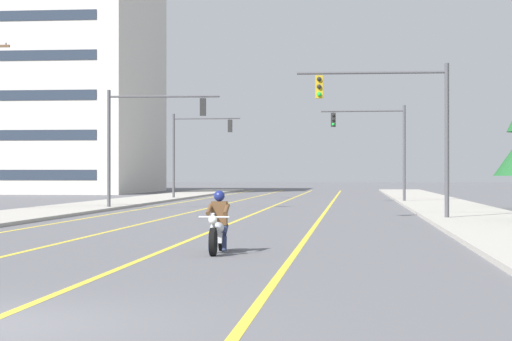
{
  "coord_description": "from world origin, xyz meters",
  "views": [
    {
      "loc": [
        4.61,
        -11.26,
        1.85
      ],
      "look_at": [
        0.6,
        28.55,
        1.99
      ],
      "focal_mm": 67.48,
      "sensor_mm": 36.0,
      "label": 1
    }
  ],
  "objects_px": {
    "motorcycle_with_rider": "(218,228)",
    "traffic_signal_mid_right": "(380,138)",
    "traffic_signal_near_right": "(402,115)",
    "apartment_building_far_left_block": "(25,85)",
    "traffic_signal_near_left": "(142,129)",
    "traffic_signal_mid_left": "(193,143)"
  },
  "relations": [
    {
      "from": "motorcycle_with_rider",
      "to": "traffic_signal_mid_left",
      "type": "relative_size",
      "value": 0.35
    },
    {
      "from": "motorcycle_with_rider",
      "to": "traffic_signal_mid_right",
      "type": "distance_m",
      "value": 39.73
    },
    {
      "from": "traffic_signal_mid_left",
      "to": "apartment_building_far_left_block",
      "type": "bearing_deg",
      "value": 130.89
    },
    {
      "from": "motorcycle_with_rider",
      "to": "traffic_signal_mid_right",
      "type": "xyz_separation_m",
      "value": [
        4.82,
        39.28,
        3.54
      ]
    },
    {
      "from": "motorcycle_with_rider",
      "to": "traffic_signal_near_right",
      "type": "xyz_separation_m",
      "value": [
        5.05,
        16.06,
        3.58
      ]
    },
    {
      "from": "motorcycle_with_rider",
      "to": "traffic_signal_mid_right",
      "type": "bearing_deg",
      "value": 83.01
    },
    {
      "from": "traffic_signal_near_right",
      "to": "traffic_signal_near_left",
      "type": "bearing_deg",
      "value": 140.29
    },
    {
      "from": "traffic_signal_near_left",
      "to": "traffic_signal_mid_right",
      "type": "distance_m",
      "value": 17.79
    },
    {
      "from": "traffic_signal_near_right",
      "to": "apartment_building_far_left_block",
      "type": "height_order",
      "value": "apartment_building_far_left_block"
    },
    {
      "from": "traffic_signal_near_left",
      "to": "traffic_signal_mid_left",
      "type": "height_order",
      "value": "same"
    },
    {
      "from": "traffic_signal_near_left",
      "to": "traffic_signal_mid_left",
      "type": "xyz_separation_m",
      "value": [
        -0.64,
        19.81,
        -0.05
      ]
    },
    {
      "from": "traffic_signal_mid_left",
      "to": "traffic_signal_near_left",
      "type": "bearing_deg",
      "value": -88.14
    },
    {
      "from": "traffic_signal_near_right",
      "to": "apartment_building_far_left_block",
      "type": "xyz_separation_m",
      "value": [
        -34.55,
        54.81,
        6.59
      ]
    },
    {
      "from": "traffic_signal_mid_right",
      "to": "apartment_building_far_left_block",
      "type": "height_order",
      "value": "apartment_building_far_left_block"
    },
    {
      "from": "traffic_signal_near_right",
      "to": "apartment_building_far_left_block",
      "type": "bearing_deg",
      "value": 122.23
    },
    {
      "from": "traffic_signal_near_left",
      "to": "traffic_signal_mid_right",
      "type": "relative_size",
      "value": 1.0
    },
    {
      "from": "traffic_signal_near_left",
      "to": "traffic_signal_mid_right",
      "type": "bearing_deg",
      "value": 45.01
    },
    {
      "from": "traffic_signal_near_left",
      "to": "apartment_building_far_left_block",
      "type": "relative_size",
      "value": 0.25
    },
    {
      "from": "traffic_signal_near_right",
      "to": "apartment_building_far_left_block",
      "type": "distance_m",
      "value": 65.13
    },
    {
      "from": "traffic_signal_mid_left",
      "to": "traffic_signal_mid_right",
      "type": "bearing_deg",
      "value": -28.66
    },
    {
      "from": "motorcycle_with_rider",
      "to": "traffic_signal_near_left",
      "type": "relative_size",
      "value": 0.35
    },
    {
      "from": "traffic_signal_mid_left",
      "to": "apartment_building_far_left_block",
      "type": "distance_m",
      "value": 32.91
    }
  ]
}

